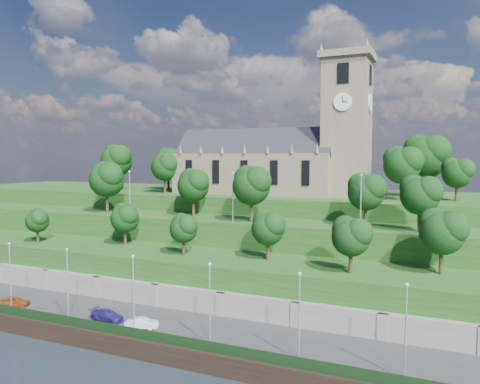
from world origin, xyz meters
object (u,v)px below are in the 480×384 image
at_px(car_left, 15,301).
at_px(car_right, 107,315).
at_px(car_middle, 142,323).
at_px(church, 279,156).

height_order(car_left, car_right, car_right).
xyz_separation_m(car_middle, car_right, (-5.56, 0.52, 0.02)).
relative_size(church, car_left, 10.10).
height_order(church, car_middle, church).
xyz_separation_m(church, car_middle, (-2.37, -42.53, -19.88)).
xyz_separation_m(church, car_right, (-7.93, -42.01, -19.86)).
distance_m(car_middle, car_right, 5.59).
bearing_deg(car_middle, church, -24.76).
bearing_deg(car_middle, car_left, 68.39).
distance_m(church, car_left, 52.36).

